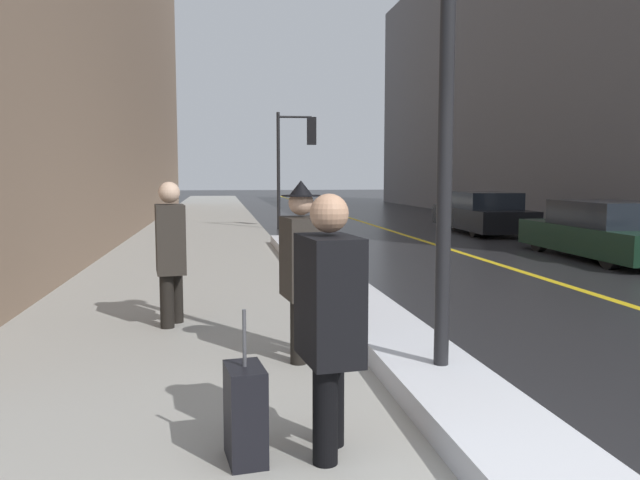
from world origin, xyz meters
name	(u,v)px	position (x,y,z in m)	size (l,w,h in m)	color
sidewalk_slab	(201,239)	(-2.00, 15.00, 0.01)	(4.00, 80.00, 0.01)	#9E9B93
road_centre_stripe	(407,236)	(4.00, 15.00, 0.00)	(0.16, 80.00, 0.00)	gold
snow_bank_curb	(339,289)	(0.24, 6.17, 0.10)	(0.79, 14.78, 0.21)	silver
building_facade_right	(567,65)	(13.00, 22.00, 6.41)	(6.00, 36.00, 12.83)	slate
lamp_post	(447,34)	(0.29, 2.07, 2.84)	(0.28, 0.28, 4.73)	black
traffic_light_near	(299,145)	(1.15, 17.90, 2.78)	(1.31, 0.32, 3.84)	black
pedestrian_with_shoulder_bag	(328,313)	(-0.83, 1.01, 0.91)	(0.37, 0.76, 1.64)	black
pedestrian_nearside	(301,264)	(-0.74, 3.05, 0.93)	(0.37, 0.75, 1.71)	black
pedestrian_in_glasses	(170,247)	(-2.05, 4.64, 0.93)	(0.39, 0.58, 1.68)	black
parked_car_dark_green	(606,232)	(6.63, 9.33, 0.58)	(1.89, 4.60, 1.23)	black
parked_car_black	(482,213)	(6.66, 15.75, 0.59)	(1.98, 4.90, 1.26)	black
rolling_suitcase	(245,414)	(-1.35, 0.99, 0.30)	(0.26, 0.38, 0.95)	black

